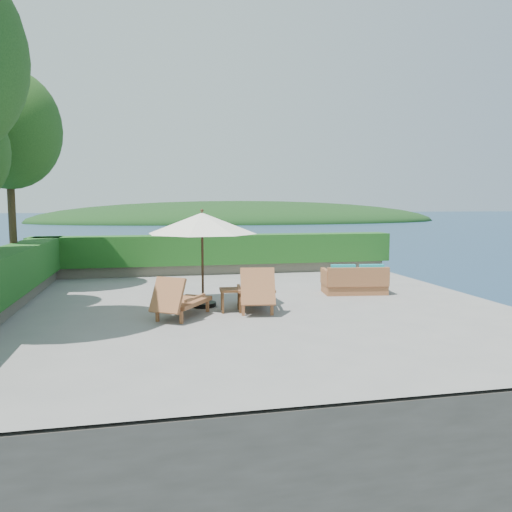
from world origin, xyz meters
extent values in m
plane|color=gray|center=(0.00, 0.00, 0.00)|extent=(12.00, 12.00, 0.00)
cube|color=#584F46|center=(0.00, 0.00, -1.55)|extent=(12.00, 12.00, 3.00)
plane|color=#142E3E|center=(0.00, 0.00, -3.00)|extent=(600.00, 600.00, 0.00)
ellipsoid|color=black|center=(25.00, 140.00, -3.00)|extent=(126.00, 57.60, 12.60)
cube|color=#736C5C|center=(0.00, 5.60, 0.18)|extent=(12.00, 0.60, 0.36)
cube|color=#154714|center=(0.00, 5.60, 0.85)|extent=(12.40, 0.90, 1.00)
cylinder|color=#412F19|center=(-6.00, 3.20, 2.34)|extent=(0.20, 0.20, 4.68)
ellipsoid|color=#1A3E13|center=(-6.00, 3.20, 4.42)|extent=(2.80, 2.80, 3.22)
cylinder|color=black|center=(-1.13, 0.11, 0.05)|extent=(0.79, 0.79, 0.10)
cylinder|color=#322012|center=(-1.13, 0.11, 1.11)|extent=(0.07, 0.07, 2.22)
cone|color=silver|center=(-1.13, 0.11, 1.97)|extent=(3.26, 3.26, 0.49)
sphere|color=#322012|center=(-1.13, 0.11, 2.27)|extent=(0.10, 0.10, 0.08)
cube|color=#955936|center=(-2.21, -1.23, 0.13)|extent=(0.08, 0.08, 0.26)
cube|color=#955936|center=(-1.74, -1.53, 0.13)|extent=(0.08, 0.08, 0.26)
cube|color=#955936|center=(-1.57, -0.21, 0.13)|extent=(0.08, 0.08, 0.26)
cube|color=#955936|center=(-1.10, -0.51, 0.13)|extent=(0.08, 0.08, 0.26)
cube|color=#955936|center=(-1.60, -0.79, 0.30)|extent=(1.25, 1.45, 0.09)
cube|color=#955936|center=(-2.00, -1.42, 0.58)|extent=(0.78, 0.71, 0.70)
cube|color=#955936|center=(-1.99, -0.77, 0.45)|extent=(0.51, 0.75, 0.05)
cube|color=#955936|center=(-1.42, -1.14, 0.45)|extent=(0.51, 0.75, 0.05)
cube|color=#955936|center=(-0.38, -1.06, 0.15)|extent=(0.08, 0.08, 0.29)
cube|color=#955936|center=(0.24, -1.15, 0.15)|extent=(0.08, 0.08, 0.29)
cube|color=#955936|center=(-0.20, 0.27, 0.15)|extent=(0.08, 0.08, 0.29)
cube|color=#955936|center=(0.43, 0.18, 0.15)|extent=(0.08, 0.08, 0.29)
cube|color=#955936|center=(0.04, -0.33, 0.34)|extent=(0.93, 1.54, 0.10)
cube|color=#955936|center=(-0.08, -1.16, 0.65)|extent=(0.80, 0.57, 0.78)
cube|color=#955936|center=(-0.37, -0.50, 0.50)|extent=(0.20, 0.95, 0.06)
cube|color=#955936|center=(0.38, -0.60, 0.50)|extent=(0.20, 0.95, 0.06)
cube|color=brown|center=(-0.78, -0.78, 0.24)|extent=(0.05, 0.05, 0.47)
cube|color=brown|center=(-0.40, -0.81, 0.24)|extent=(0.05, 0.05, 0.47)
cube|color=brown|center=(-0.75, -0.39, 0.24)|extent=(0.05, 0.05, 0.47)
cube|color=brown|center=(-0.37, -0.42, 0.24)|extent=(0.05, 0.05, 0.47)
cube|color=brown|center=(-0.58, -0.60, 0.50)|extent=(0.53, 0.53, 0.05)
cube|color=#955936|center=(3.06, 0.99, 0.18)|extent=(1.74, 1.03, 0.37)
cube|color=#955936|center=(3.01, 0.61, 0.50)|extent=(1.65, 0.34, 0.50)
cube|color=#955936|center=(2.28, 1.09, 0.46)|extent=(0.21, 0.83, 0.41)
cube|color=#955936|center=(3.84, 0.89, 0.46)|extent=(0.21, 0.83, 0.41)
cube|color=teal|center=(2.69, 1.09, 0.45)|extent=(0.79, 0.75, 0.17)
cube|color=teal|center=(3.45, 0.99, 0.45)|extent=(0.79, 0.75, 0.17)
cube|color=teal|center=(2.64, 0.75, 0.66)|extent=(0.65, 0.21, 0.33)
cube|color=teal|center=(3.41, 0.65, 0.66)|extent=(0.65, 0.21, 0.33)
camera|label=1|loc=(-2.32, -11.52, 2.42)|focal=35.00mm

